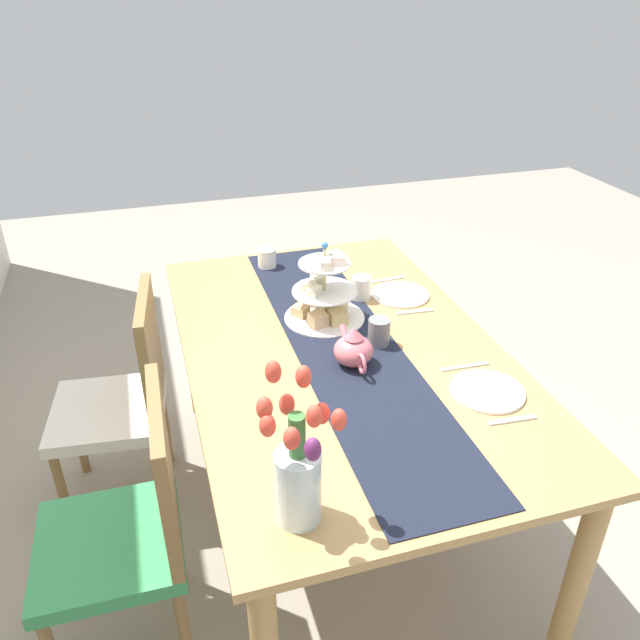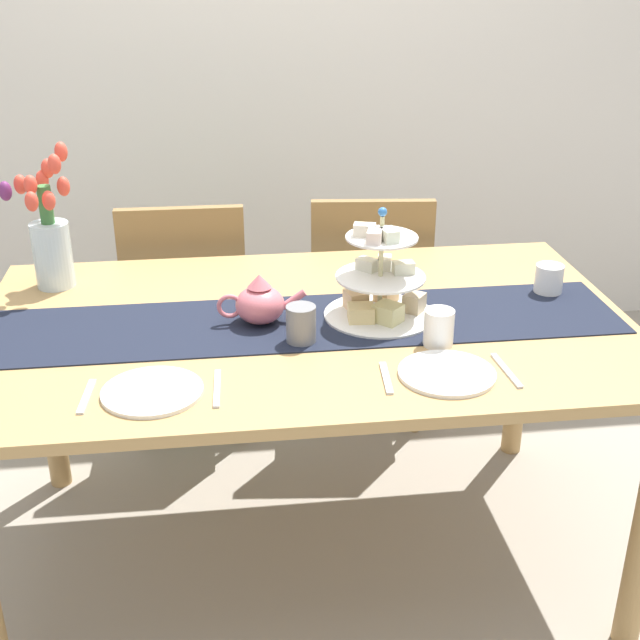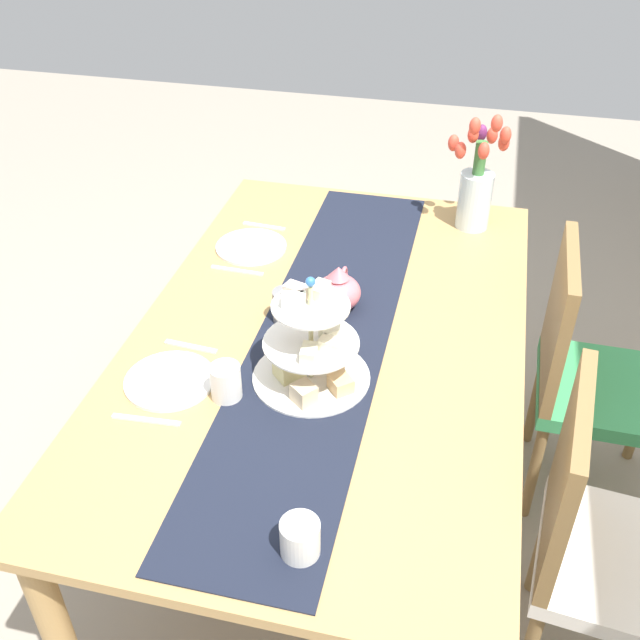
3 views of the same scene
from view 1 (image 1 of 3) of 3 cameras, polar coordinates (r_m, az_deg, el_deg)
name	(u,v)px [view 1 (image 1 of 3)]	position (r m, az deg, el deg)	size (l,w,h in m)	color
ground_plane	(338,507)	(2.65, 1.67, -16.76)	(8.00, 8.00, 0.00)	gray
dining_table	(341,369)	(2.21, 1.93, -4.51)	(1.74, 1.06, 0.78)	tan
chair_left	(131,524)	(1.99, -16.91, -17.45)	(0.43, 0.43, 0.91)	olive
chair_right	(125,395)	(2.49, -17.42, -6.60)	(0.46, 0.46, 0.91)	olive
table_runner	(345,345)	(2.16, 2.27, -2.31)	(1.69, 0.35, 0.00)	black
tiered_cake_stand	(324,298)	(2.28, 0.40, 2.01)	(0.30, 0.30, 0.30)	beige
teapot	(353,350)	(2.03, 3.09, -2.72)	(0.24, 0.13, 0.14)	#D66B75
tulip_vase	(298,468)	(1.45, -2.03, -13.42)	(0.19, 0.19, 0.42)	silver
cream_jug	(267,258)	(2.73, -4.88, 5.66)	(0.08, 0.08, 0.09)	white
dinner_plate_left	(487,391)	(2.00, 15.08, -6.31)	(0.23, 0.23, 0.01)	white
fork_left	(513,420)	(1.91, 17.25, -8.75)	(0.02, 0.15, 0.01)	silver
knife_left	(465,367)	(2.10, 13.11, -4.18)	(0.01, 0.17, 0.01)	silver
dinner_plate_right	(400,295)	(2.51, 7.36, 2.33)	(0.23, 0.23, 0.01)	white
fork_right	(415,312)	(2.40, 8.72, 0.76)	(0.02, 0.15, 0.01)	silver
knife_right	(387,280)	(2.63, 6.12, 3.68)	(0.01, 0.17, 0.01)	silver
mug_grey	(379,332)	(2.15, 5.43, -1.07)	(0.08, 0.08, 0.10)	slate
mug_white_text	(361,288)	(2.45, 3.80, 2.94)	(0.08, 0.08, 0.10)	white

